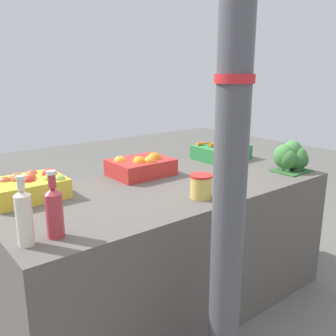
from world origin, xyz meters
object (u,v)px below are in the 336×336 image
at_px(broccoli_pile, 292,157).
at_px(pickle_jar, 201,186).
at_px(orange_crate, 141,166).
at_px(apple_crate, 29,187).
at_px(juice_bottle_cloudy, 24,216).
at_px(support_pole, 234,93).
at_px(juice_bottle_ruby, 54,210).
at_px(carrot_crate, 221,151).

xyz_separation_m(broccoli_pile, pickle_jar, (-0.81, -0.02, -0.03)).
height_order(orange_crate, broccoli_pile, broccoli_pile).
bearing_deg(apple_crate, juice_bottle_cloudy, -109.57).
distance_m(support_pole, juice_bottle_ruby, 0.79).
relative_size(juice_bottle_cloudy, juice_bottle_ruby, 1.00).
bearing_deg(pickle_jar, orange_crate, 90.45).
relative_size(support_pole, broccoli_pile, 11.83).
xyz_separation_m(juice_bottle_cloudy, juice_bottle_ruby, (0.11, 0.00, -0.00)).
distance_m(support_pole, orange_crate, 1.14).
bearing_deg(apple_crate, pickle_jar, -38.14).
relative_size(orange_crate, juice_bottle_cloudy, 1.35).
height_order(broccoli_pile, juice_bottle_cloudy, juice_bottle_cloudy).
xyz_separation_m(orange_crate, pickle_jar, (0.00, -0.53, 0.00)).
bearing_deg(broccoli_pile, support_pole, -156.55).
distance_m(juice_bottle_cloudy, pickle_jar, 0.87).
distance_m(broccoli_pile, juice_bottle_ruby, 1.56).
bearing_deg(pickle_jar, juice_bottle_cloudy, 178.99).
relative_size(broccoli_pile, juice_bottle_cloudy, 0.82).
distance_m(apple_crate, juice_bottle_cloudy, 0.56).
distance_m(carrot_crate, juice_bottle_cloudy, 1.66).
height_order(apple_crate, broccoli_pile, broccoli_pile).
bearing_deg(apple_crate, juice_bottle_ruby, -97.86).
distance_m(juice_bottle_cloudy, juice_bottle_ruby, 0.11).
height_order(support_pole, carrot_crate, support_pole).
height_order(carrot_crate, juice_bottle_ruby, juice_bottle_ruby).
bearing_deg(orange_crate, carrot_crate, 0.40).
xyz_separation_m(broccoli_pile, juice_bottle_cloudy, (-1.68, -0.01, 0.03)).
relative_size(carrot_crate, broccoli_pile, 1.64).
xyz_separation_m(orange_crate, juice_bottle_ruby, (-0.75, -0.51, 0.05)).
distance_m(support_pole, carrot_crate, 1.50).
height_order(support_pole, broccoli_pile, support_pole).
distance_m(broccoli_pile, juice_bottle_cloudy, 1.68).
height_order(orange_crate, juice_bottle_cloudy, juice_bottle_cloudy).
relative_size(apple_crate, juice_bottle_cloudy, 1.35).
bearing_deg(support_pole, orange_crate, 73.46).
distance_m(orange_crate, juice_bottle_cloudy, 1.01).
relative_size(juice_bottle_ruby, pickle_jar, 2.19).
relative_size(broccoli_pile, juice_bottle_ruby, 0.83).
relative_size(support_pole, carrot_crate, 7.20).
bearing_deg(broccoli_pile, carrot_crate, 101.42).
height_order(broccoli_pile, juice_bottle_ruby, juice_bottle_ruby).
xyz_separation_m(orange_crate, broccoli_pile, (0.81, -0.51, 0.03)).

